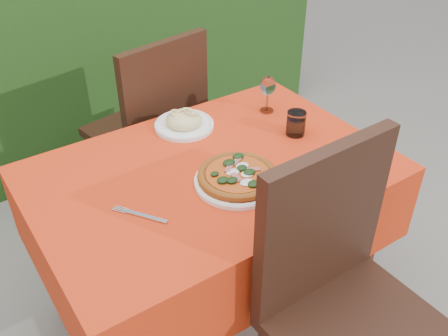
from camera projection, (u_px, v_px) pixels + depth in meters
ground at (214, 306)px, 2.20m from camera, size 60.00×60.00×0.00m
hedge at (56, 7)px, 2.72m from camera, size 3.20×0.55×1.78m
dining_table at (212, 201)px, 1.86m from camera, size 1.26×0.86×0.75m
chair_near at (343, 293)px, 1.49m from camera, size 0.49×0.49×1.06m
chair_far at (154, 123)px, 2.36m from camera, size 0.53×0.53×1.01m
pizza_plate at (238, 177)px, 1.68m from camera, size 0.32×0.32×0.06m
pasta_plate at (184, 122)px, 1.99m from camera, size 0.24×0.24×0.07m
water_glass at (296, 124)px, 1.93m from camera, size 0.07×0.07×0.10m
wine_glass at (268, 87)px, 2.05m from camera, size 0.07×0.07×0.16m
fork at (146, 216)px, 1.55m from camera, size 0.13×0.18×0.01m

